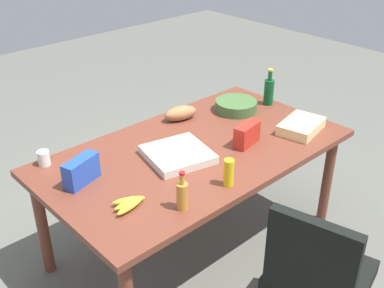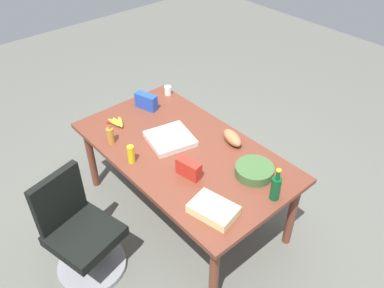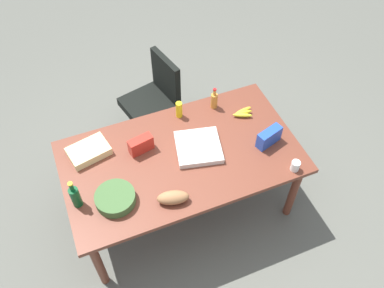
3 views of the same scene
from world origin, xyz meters
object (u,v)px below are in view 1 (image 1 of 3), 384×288
(pizza_box, at_px, (178,154))
(chip_bag_blue, at_px, (81,171))
(banana_bunch, at_px, (129,203))
(paper_cup, at_px, (44,158))
(bread_loaf, at_px, (180,113))
(salad_bowl, at_px, (236,106))
(dressing_bottle, at_px, (182,195))
(wine_bottle, at_px, (269,91))
(mustard_bottle, at_px, (229,173))
(sheet_cake, at_px, (301,126))
(conference_table, at_px, (195,159))
(chip_bag_red, at_px, (247,134))

(pizza_box, bearing_deg, chip_bag_blue, -2.59)
(banana_bunch, height_order, paper_cup, paper_cup)
(bread_loaf, bearing_deg, paper_cup, -4.80)
(salad_bowl, xyz_separation_m, paper_cup, (1.39, -0.24, 0.01))
(dressing_bottle, relative_size, chip_bag_blue, 0.98)
(wine_bottle, distance_m, dressing_bottle, 1.45)
(dressing_bottle, bearing_deg, bread_loaf, -130.87)
(salad_bowl, distance_m, banana_bunch, 1.34)
(mustard_bottle, bearing_deg, sheet_cake, -171.78)
(chip_bag_blue, bearing_deg, banana_bunch, 98.30)
(pizza_box, xyz_separation_m, salad_bowl, (-0.76, -0.23, 0.01))
(conference_table, relative_size, paper_cup, 21.36)
(sheet_cake, bearing_deg, bread_loaf, -54.70)
(pizza_box, height_order, banana_bunch, pizza_box)
(paper_cup, xyz_separation_m, bread_loaf, (-0.99, 0.08, 0.01))
(conference_table, bearing_deg, chip_bag_blue, -11.34)
(salad_bowl, relative_size, mustard_bottle, 1.90)
(conference_table, distance_m, chip_bag_blue, 0.75)
(sheet_cake, relative_size, banana_bunch, 1.61)
(conference_table, height_order, sheet_cake, sheet_cake)
(chip_bag_red, relative_size, banana_bunch, 1.00)
(chip_bag_red, xyz_separation_m, bread_loaf, (0.07, -0.55, -0.02))
(pizza_box, height_order, chip_bag_red, chip_bag_red)
(wine_bottle, bearing_deg, chip_bag_blue, -0.35)
(banana_bunch, bearing_deg, dressing_bottle, 136.09)
(conference_table, relative_size, mustard_bottle, 12.12)
(dressing_bottle, bearing_deg, banana_bunch, -43.91)
(pizza_box, height_order, salad_bowl, salad_bowl)
(pizza_box, height_order, paper_cup, paper_cup)
(wine_bottle, height_order, dressing_bottle, wine_bottle)
(dressing_bottle, xyz_separation_m, bread_loaf, (-0.68, -0.78, -0.03))
(pizza_box, relative_size, dressing_bottle, 1.66)
(chip_bag_red, bearing_deg, banana_bunch, 2.72)
(pizza_box, height_order, wine_bottle, wine_bottle)
(conference_table, height_order, wine_bottle, wine_bottle)
(salad_bowl, xyz_separation_m, sheet_cake, (-0.08, 0.51, -0.00))
(bread_loaf, bearing_deg, chip_bag_blue, 14.10)
(dressing_bottle, relative_size, bread_loaf, 0.90)
(pizza_box, bearing_deg, wine_bottle, -159.00)
(sheet_cake, relative_size, bread_loaf, 1.33)
(mustard_bottle, bearing_deg, bread_loaf, -113.83)
(chip_bag_blue, bearing_deg, paper_cup, -78.36)
(wine_bottle, height_order, banana_bunch, wine_bottle)
(bread_loaf, bearing_deg, sheet_cake, 125.30)
(wine_bottle, distance_m, bread_loaf, 0.71)
(sheet_cake, bearing_deg, wine_bottle, -113.08)
(dressing_bottle, height_order, mustard_bottle, dressing_bottle)
(mustard_bottle, bearing_deg, chip_bag_red, -150.13)
(dressing_bottle, height_order, paper_cup, dressing_bottle)
(sheet_cake, distance_m, banana_bunch, 1.35)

